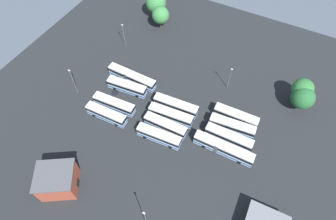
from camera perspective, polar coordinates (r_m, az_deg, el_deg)
name	(u,v)px	position (r m, az deg, el deg)	size (l,w,h in m)	color
ground_plane	(171,119)	(79.16, 0.65, -1.79)	(113.63, 113.63, 0.00)	black
bus_row0_slot0	(106,114)	(79.59, -12.33, -0.85)	(11.91, 2.90, 3.53)	silver
bus_row0_slot1	(114,104)	(81.21, -10.80, 1.19)	(12.47, 3.29, 3.53)	silver
bus_row0_slot3	(127,87)	(84.59, -8.27, 4.68)	(12.19, 3.64, 3.53)	silver
bus_row0_slot4	(132,77)	(86.92, -7.32, 6.63)	(15.80, 2.91, 3.53)	silver
bus_row1_slot0	(159,136)	(74.14, -1.83, -5.26)	(12.10, 3.36, 3.53)	silver
bus_row1_slot1	(165,125)	(75.78, -0.51, -3.12)	(12.01, 2.68, 3.53)	silver
bus_row1_slot2	(171,115)	(77.60, 0.56, -1.04)	(12.67, 3.54, 3.53)	silver
bus_row1_slot3	(176,105)	(79.53, 1.60, 0.93)	(12.99, 3.37, 3.53)	silver
bus_row2_slot1	(223,148)	(73.75, 11.10, -7.57)	(15.76, 2.64, 3.53)	silver
bus_row2_slot2	(229,137)	(75.59, 12.18, -5.41)	(12.71, 2.65, 3.53)	silver
bus_row2_slot3	(232,126)	(77.61, 12.83, -3.17)	(12.45, 3.70, 3.53)	silver
bus_row2_slot4	(236,116)	(79.60, 13.55, -1.24)	(12.31, 2.83, 3.53)	silver
depot_building	(58,180)	(71.99, -21.41, -13.12)	(11.47, 11.17, 6.63)	#99422D
lamp_post_mid_lot	(230,78)	(84.49, 12.36, 6.40)	(0.56, 0.28, 8.13)	slate
lamp_post_near_entrance	(73,81)	(85.11, -18.58, 5.60)	(0.56, 0.28, 9.64)	slate
lamp_post_by_building	(145,219)	(63.13, -4.62, -21.02)	(0.56, 0.28, 9.26)	slate
lamp_post_far_corner	(124,34)	(97.32, -8.95, 14.92)	(0.56, 0.28, 8.34)	slate
tree_south_edge	(303,89)	(86.69, 25.56, 3.87)	(5.93, 5.93, 8.66)	brown
tree_northwest	(303,98)	(85.61, 25.58, 2.24)	(6.38, 6.38, 8.15)	brown
tree_west_edge	(161,15)	(102.60, -1.52, 18.62)	(6.01, 6.01, 8.52)	brown
tree_northeast	(156,3)	(107.80, -2.45, 20.82)	(7.26, 7.26, 9.50)	brown
puddle_back_corner	(115,92)	(86.26, -10.63, 3.55)	(2.29, 2.29, 0.01)	black
puddle_near_shelter	(203,124)	(78.79, 7.04, -2.85)	(2.04, 2.04, 0.01)	black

